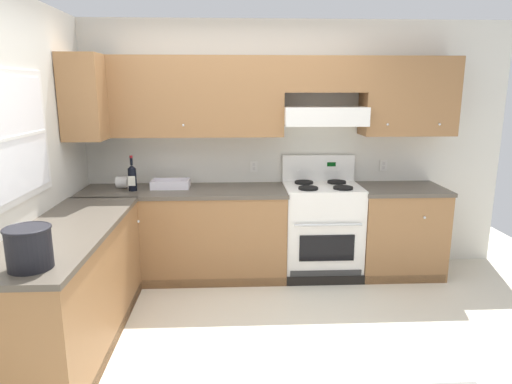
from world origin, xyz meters
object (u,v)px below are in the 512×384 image
(stove, at_px, (321,229))
(paper_towel_roll, at_px, (122,182))
(bowl, at_px, (171,185))
(wine_bottle, at_px, (132,177))
(bucket, at_px, (29,247))

(stove, distance_m, paper_towel_roll, 2.06)
(stove, relative_size, bowl, 3.20)
(paper_towel_roll, bearing_deg, wine_bottle, -44.14)
(paper_towel_roll, bearing_deg, bucket, -90.18)
(stove, bearing_deg, bucket, -135.29)
(wine_bottle, distance_m, paper_towel_roll, 0.20)
(stove, xyz_separation_m, bowl, (-1.52, 0.07, 0.46))
(stove, height_order, paper_towel_roll, stove)
(bowl, xyz_separation_m, paper_towel_roll, (-0.48, 0.02, 0.03))
(bucket, distance_m, paper_towel_roll, 2.07)
(stove, relative_size, bucket, 4.75)
(stove, height_order, bucket, stove)
(wine_bottle, bearing_deg, paper_towel_roll, 135.86)
(stove, height_order, bowl, stove)
(bucket, xyz_separation_m, paper_towel_roll, (0.01, 2.07, -0.06))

